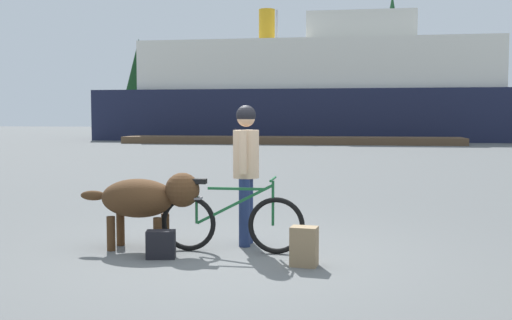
# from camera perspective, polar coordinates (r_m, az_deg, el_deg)

# --- Properties ---
(ground_plane) EXTENTS (160.00, 160.00, 0.00)m
(ground_plane) POSITION_cam_1_polar(r_m,az_deg,el_deg) (7.00, -1.85, -9.02)
(ground_plane) COLOR #595B5B
(bicycle) EXTENTS (1.71, 0.44, 0.88)m
(bicycle) POSITION_cam_1_polar(r_m,az_deg,el_deg) (7.15, -2.41, -5.77)
(bicycle) COLOR black
(bicycle) RESTS_ON ground_plane
(person_cyclist) EXTENTS (0.32, 0.53, 1.73)m
(person_cyclist) POSITION_cam_1_polar(r_m,az_deg,el_deg) (7.48, -0.92, -0.09)
(person_cyclist) COLOR navy
(person_cyclist) RESTS_ON ground_plane
(dog) EXTENTS (1.48, 0.55, 0.93)m
(dog) POSITION_cam_1_polar(r_m,az_deg,el_deg) (7.39, -10.18, -3.53)
(dog) COLOR #472D19
(dog) RESTS_ON ground_plane
(backpack) EXTENTS (0.30, 0.23, 0.42)m
(backpack) POSITION_cam_1_polar(r_m,az_deg,el_deg) (6.55, 4.53, -8.07)
(backpack) COLOR #8C7251
(backpack) RESTS_ON ground_plane
(handbag_pannier) EXTENTS (0.35, 0.24, 0.32)m
(handbag_pannier) POSITION_cam_1_polar(r_m,az_deg,el_deg) (6.96, -8.90, -7.82)
(handbag_pannier) COLOR black
(handbag_pannier) RESTS_ON ground_plane
(dock_pier) EXTENTS (19.36, 2.69, 0.40)m
(dock_pier) POSITION_cam_1_polar(r_m,az_deg,el_deg) (35.09, 3.19, 1.86)
(dock_pier) COLOR brown
(dock_pier) RESTS_ON ground_plane
(ferry_boat) EXTENTS (28.81, 8.65, 8.88)m
(ferry_boat) POSITION_cam_1_polar(r_m,az_deg,el_deg) (41.95, 5.90, 6.23)
(ferry_boat) COLOR #191E38
(ferry_boat) RESTS_ON ground_plane
(sailboat_moored) EXTENTS (8.21, 2.30, 8.45)m
(sailboat_moored) POSITION_cam_1_polar(r_m,az_deg,el_deg) (39.95, 1.94, 2.56)
(sailboat_moored) COLOR navy
(sailboat_moored) RESTS_ON ground_plane
(pine_tree_far_left) EXTENTS (3.40, 3.40, 8.66)m
(pine_tree_far_left) POSITION_cam_1_polar(r_m,az_deg,el_deg) (57.51, -10.88, 7.80)
(pine_tree_far_left) COLOR #4C331E
(pine_tree_far_left) RESTS_ON ground_plane
(pine_tree_center) EXTENTS (4.22, 4.22, 10.15)m
(pine_tree_center) POSITION_cam_1_polar(r_m,az_deg,el_deg) (54.96, 9.59, 9.43)
(pine_tree_center) COLOR #4C331E
(pine_tree_center) RESTS_ON ground_plane
(pine_tree_mid_back) EXTENTS (3.28, 3.28, 12.95)m
(pine_tree_mid_back) POSITION_cam_1_polar(r_m,az_deg,el_deg) (59.05, 12.59, 10.29)
(pine_tree_mid_back) COLOR #4C331E
(pine_tree_mid_back) RESTS_ON ground_plane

